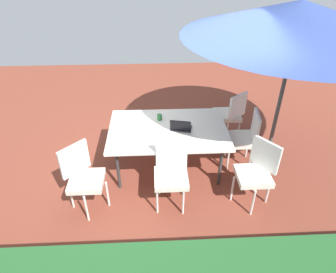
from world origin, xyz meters
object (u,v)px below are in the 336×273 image
object	(u,v)px
chair_north	(171,172)
chair_west	(245,136)
chair_southwest	(230,113)
dining_table	(168,131)
laptop	(181,127)
cup	(160,117)
chair_northwest	(257,171)
chair_northeast	(83,175)
patio_umbrella	(299,19)

from	to	relation	value
chair_north	chair_west	size ratio (longest dim) A/B	1.00
chair_southwest	chair_west	world-z (taller)	same
dining_table	laptop	distance (m)	0.23
chair_southwest	chair_west	bearing A→B (deg)	57.25
cup	chair_northwest	bearing A→B (deg)	139.97
chair_north	chair_northeast	xyz separation A→B (m)	(1.20, 0.02, 0.00)
dining_table	laptop	world-z (taller)	laptop
chair_southwest	cup	distance (m)	1.44
chair_northwest	cup	size ratio (longest dim) A/B	10.42
chair_southwest	cup	xyz separation A→B (m)	(1.31, 0.53, 0.25)
chair_southwest	chair_northeast	world-z (taller)	same
chair_north	chair_northeast	bearing A→B (deg)	-173.48
chair_north	laptop	distance (m)	0.82
dining_table	patio_umbrella	bearing A→B (deg)	-179.24
patio_umbrella	chair_northeast	world-z (taller)	patio_umbrella
dining_table	chair_northeast	distance (m)	1.46
chair_northwest	cup	distance (m)	1.74
patio_umbrella	chair_north	bearing A→B (deg)	25.80
dining_table	cup	size ratio (longest dim) A/B	19.69
chair_northwest	chair_northeast	size ratio (longest dim) A/B	1.00
laptop	patio_umbrella	bearing A→B (deg)	-164.22
chair_northeast	laptop	bearing A→B (deg)	-17.01
chair_southwest	chair_northeast	size ratio (longest dim) A/B	1.00
chair_northeast	chair_west	distance (m)	2.59
dining_table	chair_northwest	xyz separation A→B (m)	(-1.19, 0.83, -0.16)
cup	chair_north	bearing A→B (deg)	96.70
chair_west	laptop	xyz separation A→B (m)	(1.05, 0.08, 0.25)
dining_table	cup	world-z (taller)	cup
chair_north	chair_west	bearing A→B (deg)	39.31
patio_umbrella	cup	distance (m)	2.42
patio_umbrella	chair_west	world-z (taller)	patio_umbrella
chair_northeast	chair_west	bearing A→B (deg)	-26.73
patio_umbrella	cup	world-z (taller)	patio_umbrella
dining_table	chair_northeast	size ratio (longest dim) A/B	1.89
chair_west	patio_umbrella	bearing A→B (deg)	96.89
chair_west	chair_northwest	bearing A→B (deg)	3.65
chair_north	chair_west	distance (m)	1.50
dining_table	chair_west	world-z (taller)	chair_west
chair_northeast	chair_west	size ratio (longest dim) A/B	1.00
chair_southwest	chair_northwest	bearing A→B (deg)	52.78
patio_umbrella	chair_northwest	bearing A→B (deg)	59.15
dining_table	chair_northwest	size ratio (longest dim) A/B	1.89
dining_table	laptop	bearing A→B (deg)	166.11
chair_north	chair_southwest	distance (m)	2.00
chair_west	laptop	distance (m)	1.09
chair_southwest	cup	size ratio (longest dim) A/B	10.42
dining_table	chair_northeast	xyz separation A→B (m)	(1.20, 0.82, -0.16)
dining_table	chair_southwest	world-z (taller)	chair_southwest
chair_southwest	dining_table	bearing A→B (deg)	-3.28
chair_northeast	cup	world-z (taller)	chair_northeast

